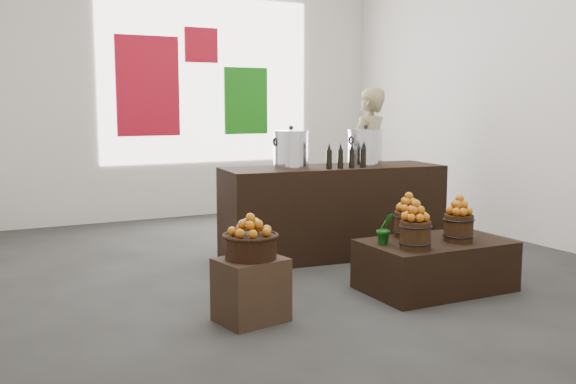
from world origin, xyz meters
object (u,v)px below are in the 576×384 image
stock_pot_left (291,150)px  shopper (368,158)px  counter (333,211)px  wicker_basket (251,247)px  crate (251,290)px  stock_pot_center (365,148)px  display_table (435,265)px

stock_pot_left → shopper: 2.15m
counter → wicker_basket: bearing=-130.9°
stock_pot_left → crate: bearing=-126.1°
counter → stock_pot_center: bearing=-0.0°
wicker_basket → counter: size_ratio=0.16×
display_table → shopper: shopper is taller
crate → stock_pot_center: size_ratio=1.31×
wicker_basket → stock_pot_center: bearing=36.8°
wicker_basket → counter: 2.29m
display_table → crate: bearing=-178.3°
crate → wicker_basket: (0.00, 0.00, 0.33)m
crate → display_table: crate is taller
stock_pot_left → stock_pot_center: (0.87, -0.09, 0.00)m
display_table → counter: (-0.13, 1.54, 0.27)m
crate → shopper: shopper is taller
counter → crate: bearing=-130.9°
crate → counter: counter is taller
wicker_basket → shopper: size_ratio=0.21×
counter → stock_pot_left: bearing=-180.0°
display_table → stock_pot_left: size_ratio=3.45×
display_table → counter: 1.57m
display_table → stock_pot_center: bearing=81.5°
display_table → stock_pot_center: size_ratio=3.45×
wicker_basket → shopper: bearing=43.6°
stock_pot_left → display_table: bearing=-68.8°
stock_pot_left → shopper: size_ratio=0.20×
shopper → stock_pot_left: bearing=10.3°
display_table → stock_pot_center: 1.79m
stock_pot_left → stock_pot_center: 0.87m
display_table → stock_pot_center: stock_pot_center is taller
wicker_basket → stock_pot_center: size_ratio=1.05×
wicker_basket → stock_pot_center: 2.62m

